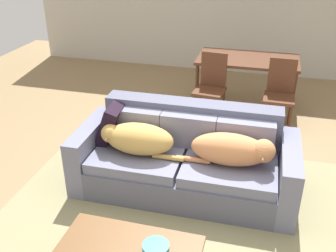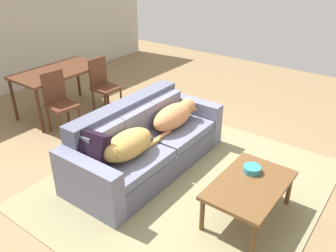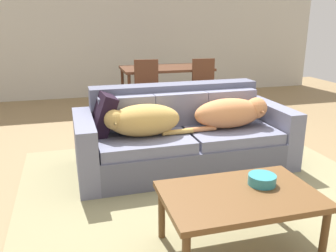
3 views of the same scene
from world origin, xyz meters
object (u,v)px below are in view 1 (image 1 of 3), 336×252
object	(u,v)px
couch	(186,159)
dining_table	(248,63)
throw_pillow_by_left_arm	(111,122)
dining_chair_near_right	(280,91)
bowl_on_coffee_table	(156,249)
dog_on_right_cushion	(234,150)
dog_on_left_cushion	(137,139)
dining_chair_near_left	(211,85)

from	to	relation	value
couch	dining_table	xyz separation A→B (m)	(0.42, 2.23, 0.37)
throw_pillow_by_left_arm	dining_chair_near_right	size ratio (longest dim) A/B	0.45
dining_chair_near_right	bowl_on_coffee_table	bearing A→B (deg)	-102.96
dining_table	throw_pillow_by_left_arm	bearing A→B (deg)	-119.78
couch	dog_on_right_cushion	size ratio (longest dim) A/B	2.42
dog_on_right_cushion	dining_table	bearing A→B (deg)	91.02
dog_on_left_cushion	throw_pillow_by_left_arm	world-z (taller)	throw_pillow_by_left_arm
couch	dining_chair_near_right	distance (m)	1.93
dog_on_left_cushion	bowl_on_coffee_table	bearing A→B (deg)	-66.59
bowl_on_coffee_table	dining_chair_near_right	world-z (taller)	dining_chair_near_right
dog_on_right_cushion	dog_on_left_cushion	bearing A→B (deg)	-179.18
dog_on_left_cushion	dog_on_right_cushion	xyz separation A→B (m)	(0.96, 0.03, 0.00)
throw_pillow_by_left_arm	bowl_on_coffee_table	world-z (taller)	throw_pillow_by_left_arm
dining_chair_near_left	throw_pillow_by_left_arm	bearing A→B (deg)	-110.09
dog_on_left_cushion	bowl_on_coffee_table	size ratio (longest dim) A/B	4.55
dog_on_right_cushion	dining_chair_near_right	size ratio (longest dim) A/B	0.99
dog_on_left_cushion	dining_table	bearing A→B (deg)	68.94
dog_on_left_cushion	dining_table	world-z (taller)	dining_table
couch	bowl_on_coffee_table	distance (m)	1.46
dining_chair_near_right	couch	bearing A→B (deg)	-116.83
couch	bowl_on_coffee_table	size ratio (longest dim) A/B	11.74
bowl_on_coffee_table	dog_on_left_cushion	bearing A→B (deg)	114.19
dog_on_right_cushion	bowl_on_coffee_table	distance (m)	1.37
dining_chair_near_left	dining_chair_near_right	bearing A→B (deg)	7.30
dog_on_right_cushion	dining_chair_near_right	world-z (taller)	dining_chair_near_right
dining_table	dining_chair_near_left	size ratio (longest dim) A/B	1.52
couch	dog_on_right_cushion	xyz separation A→B (m)	(0.49, -0.14, 0.27)
throw_pillow_by_left_arm	dog_on_right_cushion	bearing A→B (deg)	-7.96
dining_table	dining_chair_near_right	bearing A→B (deg)	-48.00
dining_table	dining_chair_near_left	distance (m)	0.73
couch	dog_on_right_cushion	bearing A→B (deg)	-17.02
dog_on_left_cushion	dining_chair_near_right	bearing A→B (deg)	52.78
throw_pillow_by_left_arm	dining_chair_near_left	size ratio (longest dim) A/B	0.44
dog_on_right_cushion	throw_pillow_by_left_arm	xyz separation A→B (m)	(-1.33, 0.19, 0.03)
dining_table	dining_chair_near_left	world-z (taller)	dining_chair_near_left
throw_pillow_by_left_arm	dining_chair_near_right	xyz separation A→B (m)	(1.74, 1.65, -0.11)
throw_pillow_by_left_arm	dining_chair_near_right	distance (m)	2.40
couch	dining_chair_near_right	bearing A→B (deg)	61.10
dining_chair_near_left	bowl_on_coffee_table	bearing A→B (deg)	-81.28
dining_table	dining_chair_near_right	size ratio (longest dim) A/B	1.55
couch	bowl_on_coffee_table	bearing A→B (deg)	-86.62
couch	dining_chair_near_right	world-z (taller)	dining_chair_near_right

